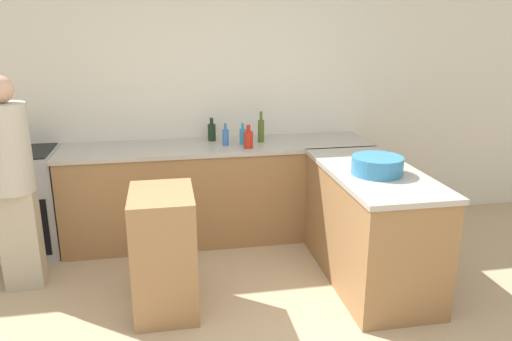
# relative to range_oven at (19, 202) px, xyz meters

# --- Properties ---
(wall_back) EXTENTS (8.00, 0.06, 2.70)m
(wall_back) POSITION_rel_range_oven_xyz_m (1.82, 0.34, 0.88)
(wall_back) COLOR silver
(wall_back) RESTS_ON ground_plane
(counter_back) EXTENTS (2.91, 0.68, 0.93)m
(counter_back) POSITION_rel_range_oven_xyz_m (1.82, -0.02, -0.00)
(counter_back) COLOR olive
(counter_back) RESTS_ON ground_plane
(counter_peninsula) EXTENTS (0.69, 1.50, 0.93)m
(counter_peninsula) POSITION_rel_range_oven_xyz_m (2.93, -1.07, -0.00)
(counter_peninsula) COLOR olive
(counter_peninsula) RESTS_ON ground_plane
(range_oven) EXTENTS (0.72, 0.62, 0.94)m
(range_oven) POSITION_rel_range_oven_xyz_m (0.00, 0.00, 0.00)
(range_oven) COLOR #ADADB2
(range_oven) RESTS_ON ground_plane
(island_table) EXTENTS (0.45, 0.60, 0.91)m
(island_table) POSITION_rel_range_oven_xyz_m (1.29, -1.24, -0.02)
(island_table) COLOR #997047
(island_table) RESTS_ON ground_plane
(mixing_bowl) EXTENTS (0.39, 0.39, 0.14)m
(mixing_bowl) POSITION_rel_range_oven_xyz_m (2.91, -1.18, 0.53)
(mixing_bowl) COLOR teal
(mixing_bowl) RESTS_ON counter_peninsula
(olive_oil_bottle) EXTENTS (0.06, 0.06, 0.29)m
(olive_oil_bottle) POSITION_rel_range_oven_xyz_m (2.24, 0.02, 0.58)
(olive_oil_bottle) COLOR #475B1E
(olive_oil_bottle) RESTS_ON counter_back
(hot_sauce_bottle) EXTENTS (0.09, 0.09, 0.21)m
(hot_sauce_bottle) POSITION_rel_range_oven_xyz_m (2.08, -0.20, 0.55)
(hot_sauce_bottle) COLOR red
(hot_sauce_bottle) RESTS_ON counter_back
(wine_bottle_dark) EXTENTS (0.08, 0.08, 0.22)m
(wine_bottle_dark) POSITION_rel_range_oven_xyz_m (1.78, 0.16, 0.55)
(wine_bottle_dark) COLOR black
(wine_bottle_dark) RESTS_ON counter_back
(dish_soap_bottle) EXTENTS (0.06, 0.06, 0.20)m
(dish_soap_bottle) POSITION_rel_range_oven_xyz_m (2.05, -0.05, 0.54)
(dish_soap_bottle) COLOR #338CBF
(dish_soap_bottle) RESTS_ON counter_back
(water_bottle_blue) EXTENTS (0.06, 0.06, 0.21)m
(water_bottle_blue) POSITION_rel_range_oven_xyz_m (1.89, -0.06, 0.54)
(water_bottle_blue) COLOR #386BB7
(water_bottle_blue) RESTS_ON counter_back
(person_by_range) EXTENTS (0.32, 0.32, 1.68)m
(person_by_range) POSITION_rel_range_oven_xyz_m (0.19, -0.72, 0.45)
(person_by_range) COLOR #ADA38E
(person_by_range) RESTS_ON ground_plane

